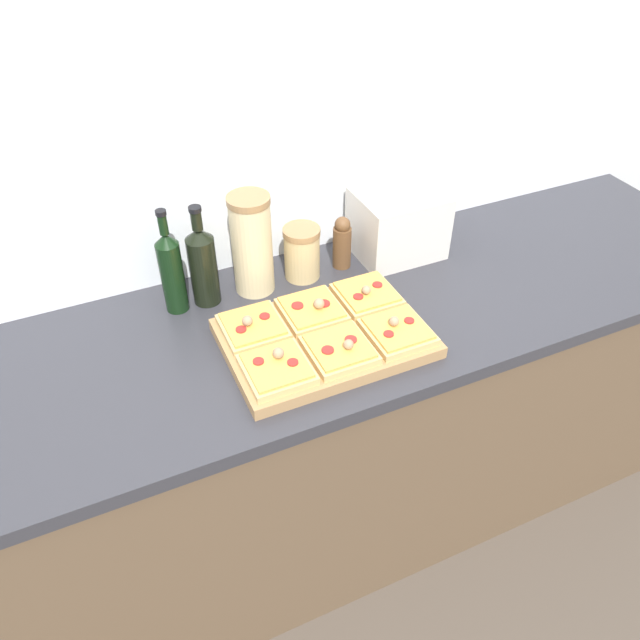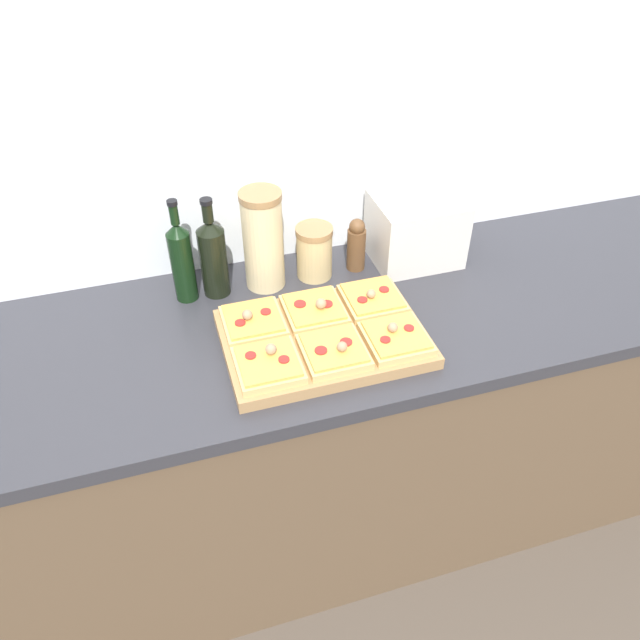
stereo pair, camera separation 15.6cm
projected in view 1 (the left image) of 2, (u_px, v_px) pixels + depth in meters
The scene contains 16 objects.
ground_plane at pixel (361, 598), 2.02m from camera, with size 12.00×12.00×0.00m, color #4C4238.
wall_back at pixel (267, 153), 1.69m from camera, with size 6.00×0.06×2.50m.
kitchen_counter at pixel (321, 433), 1.94m from camera, with size 2.63×0.67×0.93m.
cutting_board at pixel (325, 338), 1.56m from camera, with size 0.50×0.35×0.03m, color #A37A4C.
pizza_slice_back_left at pixel (253, 327), 1.55m from camera, with size 0.15×0.15×0.05m.
pizza_slice_back_center at pixel (312, 310), 1.60m from camera, with size 0.15×0.15×0.06m.
pizza_slice_back_right at pixel (367, 295), 1.65m from camera, with size 0.15×0.15×0.05m.
pizza_slice_front_left at pixel (277, 368), 1.43m from camera, with size 0.15×0.15×0.06m.
pizza_slice_front_center at pixel (340, 349), 1.48m from camera, with size 0.15×0.15×0.05m.
pizza_slice_front_right at pixel (398, 331), 1.53m from camera, with size 0.15×0.15×0.05m.
olive_oil_bottle at pixel (171, 271), 1.60m from camera, with size 0.06×0.06×0.30m.
wine_bottle at pixel (203, 264), 1.63m from camera, with size 0.07×0.07×0.29m.
grain_jar_tall at pixel (252, 244), 1.66m from camera, with size 0.11×0.11×0.29m.
grain_jar_short at pixel (302, 253), 1.75m from camera, with size 0.10×0.10×0.16m.
pepper_mill at pixel (342, 243), 1.79m from camera, with size 0.05×0.05×0.16m.
toaster_oven at pixel (398, 223), 1.83m from camera, with size 0.27×0.20×0.20m.
Camera 1 is at (-0.53, -0.84, 1.98)m, focal length 35.00 mm.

